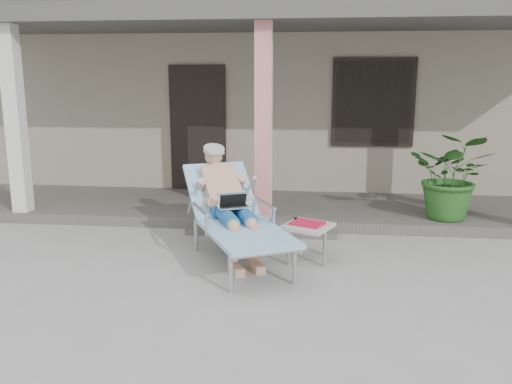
# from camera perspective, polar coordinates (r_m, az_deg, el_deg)

# --- Properties ---
(ground) EXTENTS (60.00, 60.00, 0.00)m
(ground) POSITION_cam_1_polar(r_m,az_deg,el_deg) (5.50, -1.55, -9.99)
(ground) COLOR #9E9E99
(ground) RESTS_ON ground
(house) EXTENTS (10.40, 5.40, 3.30)m
(house) POSITION_cam_1_polar(r_m,az_deg,el_deg) (11.57, 3.01, 10.11)
(house) COLOR #9D947D
(house) RESTS_ON ground
(porch_deck) EXTENTS (10.00, 2.00, 0.15)m
(porch_deck) POSITION_cam_1_polar(r_m,az_deg,el_deg) (8.32, 1.35, -1.76)
(porch_deck) COLOR #605B56
(porch_deck) RESTS_ON ground
(porch_overhang) EXTENTS (10.00, 2.30, 2.85)m
(porch_overhang) POSITION_cam_1_polar(r_m,az_deg,el_deg) (8.05, 1.42, 17.24)
(porch_overhang) COLOR silver
(porch_overhang) RESTS_ON porch_deck
(porch_step) EXTENTS (2.00, 0.30, 0.07)m
(porch_step) POSITION_cam_1_polar(r_m,az_deg,el_deg) (7.22, 0.52, -4.22)
(porch_step) COLOR #605B56
(porch_step) RESTS_ON ground
(lounger) EXTENTS (1.58, 2.11, 1.34)m
(lounger) POSITION_cam_1_polar(r_m,az_deg,el_deg) (6.14, -2.57, 0.41)
(lounger) COLOR #B7B7BC
(lounger) RESTS_ON ground
(side_table) EXTENTS (0.66, 0.66, 0.45)m
(side_table) POSITION_cam_1_polar(r_m,az_deg,el_deg) (6.20, 5.43, -3.80)
(side_table) COLOR #B9B9B4
(side_table) RESTS_ON ground
(potted_palm) EXTENTS (1.35, 1.28, 1.19)m
(potted_palm) POSITION_cam_1_polar(r_m,az_deg,el_deg) (7.79, 20.00, 1.60)
(potted_palm) COLOR #26591E
(potted_palm) RESTS_ON porch_deck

